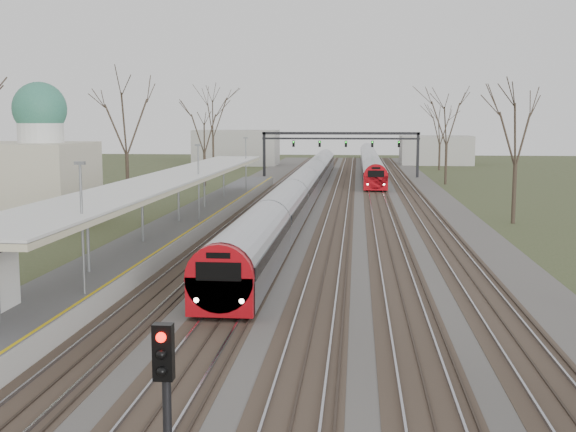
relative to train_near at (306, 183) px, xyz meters
The scene contains 10 objects.
track_bed 4.83m from the train_near, 53.27° to the right, with size 24.00×160.00×0.22m.
platform 22.21m from the train_near, 107.17° to the right, with size 3.50×69.00×1.00m, color #9E9B93.
canopy 26.65m from the train_near, 104.29° to the right, with size 4.10×50.00×3.11m.
dome_building 28.33m from the train_near, 132.86° to the right, with size 10.00×8.00×10.30m.
signal_gantry 26.65m from the train_near, 83.94° to the left, with size 21.00×0.59×6.08m.
tree_west_far 19.17m from the train_near, 143.56° to the right, with size 5.50×5.50×11.33m.
tree_east_far 24.19m from the train_near, 45.35° to the right, with size 5.00×5.00×10.30m.
train_near is the anchor object (origin of this frame).
train_far 43.27m from the train_near, 80.69° to the left, with size 2.62×75.21×3.05m.
signal_post 58.78m from the train_near, 88.29° to the right, with size 0.35×0.45×4.10m.
Camera 1 is at (2.54, -11.85, 7.55)m, focal length 45.00 mm.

